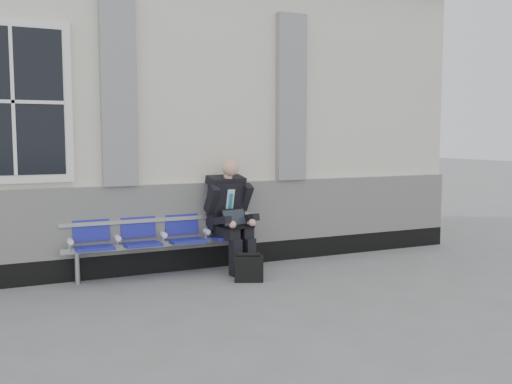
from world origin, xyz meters
name	(u,v)px	position (x,y,z in m)	size (l,w,h in m)	color
bench	(162,234)	(2.11, 1.32, 0.55)	(2.60, 0.47, 0.91)	#9EA0A3
businessman	(230,211)	(3.03, 1.18, 0.82)	(0.67, 0.90, 1.53)	black
briefcase	(249,268)	(3.01, 0.50, 0.17)	(0.39, 0.29, 0.37)	black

